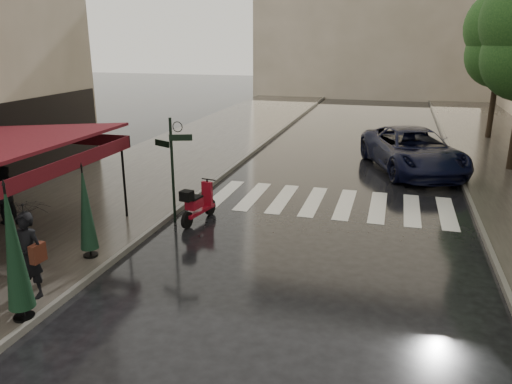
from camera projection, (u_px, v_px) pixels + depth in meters
The scene contains 13 objects.
ground at pixel (169, 270), 11.76m from camera, with size 120.00×120.00×0.00m, color black.
sidewalk_near at pixel (191, 150), 23.93m from camera, with size 6.00×60.00×0.12m, color #38332D.
curb_near at pixel (252, 154), 23.14m from camera, with size 0.12×60.00×0.16m, color #595651.
curb_far at pixel (456, 166), 20.84m from camera, with size 0.12×60.00×0.16m, color #595651.
crosswalk at pixel (329, 203), 16.50m from camera, with size 7.85×3.20×0.01m.
signpost at pixel (172, 162), 14.28m from camera, with size 1.17×0.29×3.10m.
tree_far at pixel (502, 33), 25.09m from camera, with size 3.80×3.80×8.16m.
pedestrian_with_umbrella at pixel (23, 219), 9.85m from camera, with size 1.17×1.18×2.54m.
pedestrian_terrace at pixel (5, 195), 14.17m from camera, with size 0.82×0.64×1.69m, color black.
scooter at pixel (198, 205), 14.65m from camera, with size 0.64×1.75×1.16m.
parked_car at pixel (413, 150), 20.22m from camera, with size 2.86×6.20×1.72m, color black.
parasol_front at pixel (13, 248), 9.09m from camera, with size 0.49×0.49×2.71m.
parasol_back at pixel (86, 208), 11.84m from camera, with size 0.43×0.43×2.30m.
Camera 1 is at (4.88, -9.72, 5.25)m, focal length 35.00 mm.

